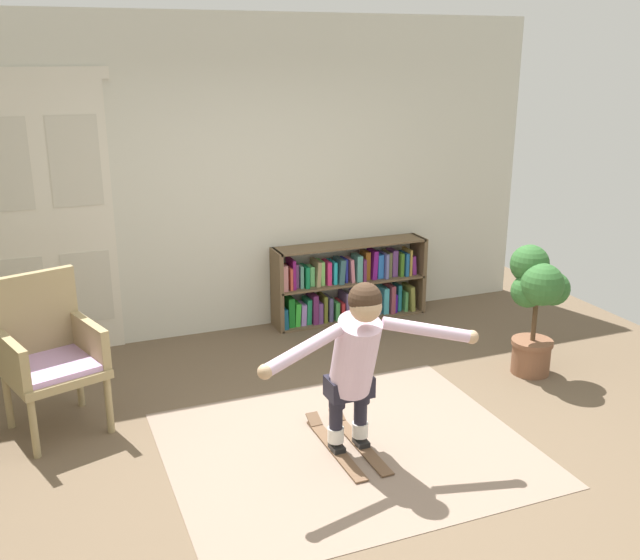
{
  "coord_description": "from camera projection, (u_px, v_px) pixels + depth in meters",
  "views": [
    {
      "loc": [
        -1.79,
        -3.86,
        2.57
      ],
      "look_at": [
        0.0,
        0.6,
        1.05
      ],
      "focal_mm": 40.76,
      "sensor_mm": 36.0,
      "label": 1
    }
  ],
  "objects": [
    {
      "name": "bookshelf",
      "position": [
        347.0,
        285.0,
        7.19
      ],
      "size": [
        1.57,
        0.3,
        0.78
      ],
      "color": "brown",
      "rests_on": "ground"
    },
    {
      "name": "ground_plane",
      "position": [
        353.0,
        456.0,
        4.82
      ],
      "size": [
        7.2,
        7.2,
        0.0
      ],
      "primitive_type": "plane",
      "color": "brown"
    },
    {
      "name": "rug",
      "position": [
        348.0,
        448.0,
        4.91
      ],
      "size": [
        2.38,
        1.98,
        0.01
      ],
      "primitive_type": "cube",
      "color": "gray",
      "rests_on": "ground"
    },
    {
      "name": "wicker_chair",
      "position": [
        48.0,
        351.0,
        5.03
      ],
      "size": [
        0.76,
        0.76,
        1.1
      ],
      "color": "#9C895E",
      "rests_on": "ground"
    },
    {
      "name": "double_door",
      "position": [
        46.0,
        218.0,
        6.09
      ],
      "size": [
        1.22,
        0.05,
        2.45
      ],
      "color": "beige",
      "rests_on": "ground"
    },
    {
      "name": "back_wall",
      "position": [
        239.0,
        178.0,
        6.68
      ],
      "size": [
        6.0,
        0.1,
        2.9
      ],
      "primitive_type": "cube",
      "color": "beige",
      "rests_on": "ground"
    },
    {
      "name": "skis_pair",
      "position": [
        346.0,
        443.0,
        4.93
      ],
      "size": [
        0.28,
        0.87,
        0.07
      ],
      "color": "brown",
      "rests_on": "rug"
    },
    {
      "name": "person_skier",
      "position": [
        357.0,
        354.0,
        4.58
      ],
      "size": [
        1.47,
        0.53,
        1.17
      ],
      "color": "white",
      "rests_on": "skis_pair"
    },
    {
      "name": "potted_plant",
      "position": [
        537.0,
        298.0,
        5.86
      ],
      "size": [
        0.48,
        0.51,
        1.08
      ],
      "color": "brown",
      "rests_on": "ground"
    }
  ]
}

